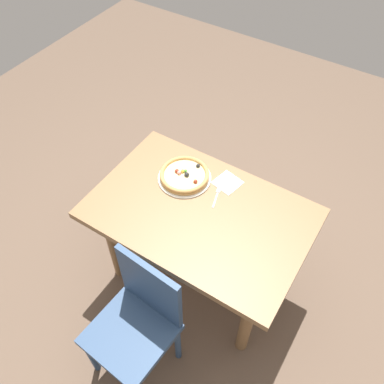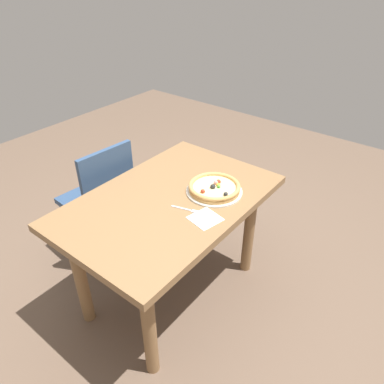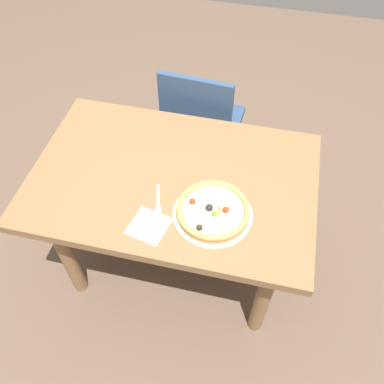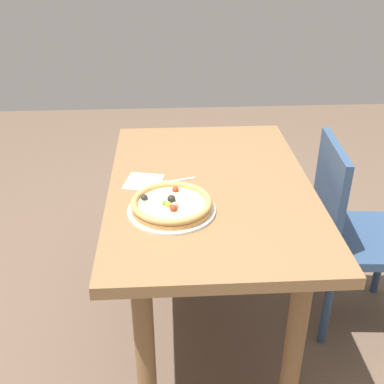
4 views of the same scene
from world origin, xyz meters
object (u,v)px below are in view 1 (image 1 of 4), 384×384
chair_near (138,321)px  plate (185,178)px  pizza (185,175)px  napkin (228,183)px  dining_table (200,223)px  fork (217,195)px

chair_near → plate: size_ratio=2.79×
pizza → napkin: (0.23, 0.11, -0.03)m
chair_near → napkin: chair_near is taller
dining_table → napkin: 0.29m
pizza → napkin: 0.25m
pizza → dining_table: bearing=-37.7°
chair_near → fork: chair_near is taller
dining_table → napkin: size_ratio=8.62×
pizza → fork: bearing=-1.3°
dining_table → pizza: pizza is taller
pizza → napkin: pizza is taller
dining_table → plate: 0.28m
dining_table → pizza: 0.29m
plate → fork: bearing=-1.2°
fork → dining_table: bearing=156.1°
pizza → fork: size_ratio=1.77×
pizza → fork: pizza is taller
fork → napkin: fork is taller
dining_table → napkin: (0.03, 0.26, 0.11)m
chair_near → plate: 0.83m
dining_table → chair_near: size_ratio=1.38×
napkin → dining_table: bearing=-95.8°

